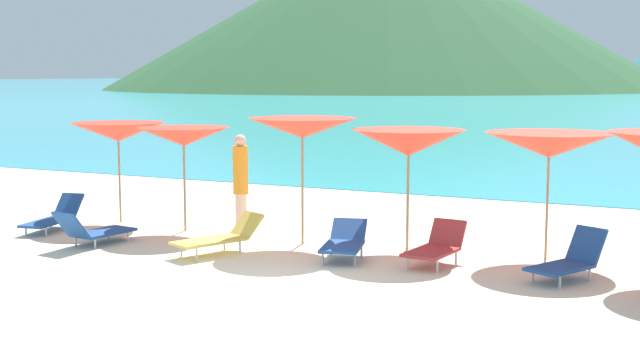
% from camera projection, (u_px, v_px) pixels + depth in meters
% --- Properties ---
extents(ground_plane, '(50.00, 100.00, 0.30)m').
position_uv_depth(ground_plane, '(457.00, 205.00, 21.03)').
color(ground_plane, beige).
extents(headland_hill, '(110.70, 110.70, 31.30)m').
position_uv_depth(headland_hill, '(386.00, 9.00, 167.88)').
color(headland_hill, '#2D5B33').
rests_on(headland_hill, ground_plane).
extents(umbrella_0, '(2.03, 2.03, 2.09)m').
position_uv_depth(umbrella_0, '(118.00, 132.00, 17.58)').
color(umbrella_0, '#9E7F59').
rests_on(umbrella_0, ground_plane).
extents(umbrella_1, '(2.01, 2.01, 2.05)m').
position_uv_depth(umbrella_1, '(184.00, 137.00, 16.56)').
color(umbrella_1, '#9E7F59').
rests_on(umbrella_1, ground_plane).
extents(umbrella_2, '(2.07, 2.07, 2.30)m').
position_uv_depth(umbrella_2, '(302.00, 128.00, 15.23)').
color(umbrella_2, '#9E7F59').
rests_on(umbrella_2, ground_plane).
extents(umbrella_3, '(2.18, 2.18, 2.13)m').
position_uv_depth(umbrella_3, '(408.00, 143.00, 14.75)').
color(umbrella_3, '#9E7F59').
rests_on(umbrella_3, ground_plane).
extents(umbrella_4, '(2.26, 2.26, 2.13)m').
position_uv_depth(umbrella_4, '(549.00, 145.00, 13.99)').
color(umbrella_4, '#9E7F59').
rests_on(umbrella_4, ground_plane).
extents(lounge_chair_0, '(1.15, 1.71, 0.65)m').
position_uv_depth(lounge_chair_0, '(220.00, 237.00, 14.58)').
color(lounge_chair_0, '#D8BF4C').
rests_on(lounge_chair_0, ground_plane).
extents(lounge_chair_1, '(0.79, 1.66, 0.64)m').
position_uv_depth(lounge_chair_1, '(54.00, 217.00, 16.85)').
color(lounge_chair_1, '#1E478C').
rests_on(lounge_chair_1, ground_plane).
extents(lounge_chair_2, '(1.08, 1.45, 0.75)m').
position_uv_depth(lounge_chair_2, '(569.00, 260.00, 12.76)').
color(lounge_chair_2, '#1E478C').
rests_on(lounge_chair_2, ground_plane).
extents(lounge_chair_3, '(0.74, 1.35, 0.68)m').
position_uv_depth(lounge_chair_3, '(436.00, 246.00, 13.76)').
color(lounge_chair_3, '#A53333').
rests_on(lounge_chair_3, ground_plane).
extents(lounge_chair_5, '(0.78, 1.57, 0.69)m').
position_uv_depth(lounge_chair_5, '(93.00, 230.00, 15.34)').
color(lounge_chair_5, '#1E478C').
rests_on(lounge_chair_5, ground_plane).
extents(lounge_chair_6, '(0.94, 1.50, 0.59)m').
position_uv_depth(lounge_chair_6, '(344.00, 242.00, 14.21)').
color(lounge_chair_6, '#1E478C').
rests_on(lounge_chair_6, ground_plane).
extents(beachgoer_1, '(0.30, 0.30, 1.91)m').
position_uv_depth(beachgoer_1, '(241.00, 179.00, 16.72)').
color(beachgoer_1, beige).
rests_on(beachgoer_1, ground_plane).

